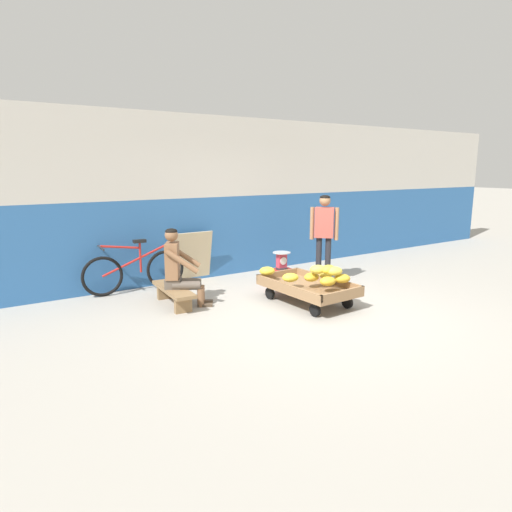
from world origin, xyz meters
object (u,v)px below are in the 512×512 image
plastic_crate (281,278)px  customer_adult (324,229)px  vendor_seated (179,268)px  sign_board (193,257)px  low_bench (173,292)px  bicycle_near_left (135,271)px  shopping_bag (295,283)px  banana_cart (308,288)px  weighing_scale (282,260)px

plastic_crate → customer_adult: size_ratio=0.24×
vendor_seated → sign_board: (0.79, 1.19, -0.13)m
low_bench → bicycle_near_left: bearing=103.1°
customer_adult → shopping_bag: size_ratio=6.38×
vendor_seated → sign_board: size_ratio=1.28×
plastic_crate → sign_board: bearing=133.0°
banana_cart → bicycle_near_left: 2.80m
shopping_bag → plastic_crate: bearing=96.5°
banana_cart → vendor_seated: 1.92m
low_bench → sign_board: sign_board is taller
bicycle_near_left → sign_board: sign_board is taller
low_bench → plastic_crate: 1.96m
low_bench → bicycle_near_left: bicycle_near_left is taller
plastic_crate → bicycle_near_left: 2.43m
bicycle_near_left → weighing_scale: bearing=-25.1°
banana_cart → weighing_scale: 1.05m
banana_cart → bicycle_near_left: bearing=133.7°
vendor_seated → shopping_bag: (1.92, -0.29, -0.45)m
vendor_seated → sign_board: 1.44m
low_bench → plastic_crate: size_ratio=3.10×
banana_cart → shopping_bag: bearing=66.3°
plastic_crate → shopping_bag: bearing=-83.5°
vendor_seated → plastic_crate: 1.93m
low_bench → sign_board: size_ratio=1.26×
shopping_bag → bicycle_near_left: bearing=148.9°
sign_board → customer_adult: customer_adult is taller
bicycle_near_left → shopping_bag: size_ratio=6.92×
banana_cart → customer_adult: customer_adult is taller
plastic_crate → weighing_scale: bearing=-90.0°
vendor_seated → weighing_scale: vendor_seated is taller
shopping_bag → low_bench: bearing=170.4°
banana_cart → vendor_seated: vendor_seated is taller
low_bench → banana_cart: bearing=-30.9°
low_bench → plastic_crate: (1.96, -0.01, -0.05)m
vendor_seated → bicycle_near_left: vendor_seated is taller
vendor_seated → bicycle_near_left: 1.12m
vendor_seated → shopping_bag: bearing=-8.7°
weighing_scale → sign_board: bearing=133.0°
banana_cart → low_bench: 1.98m
weighing_scale → shopping_bag: bearing=-83.4°
banana_cart → bicycle_near_left: bicycle_near_left is taller
sign_board → weighing_scale: bearing=-47.0°
weighing_scale → vendor_seated: bearing=-179.1°
plastic_crate → customer_adult: customer_adult is taller
banana_cart → plastic_crate: size_ratio=4.09×
weighing_scale → sign_board: sign_board is taller
plastic_crate → bicycle_near_left: (-2.19, 1.02, 0.20)m
shopping_bag → vendor_seated: bearing=171.3°
customer_adult → shopping_bag: customer_adult is taller
vendor_seated → customer_adult: (2.66, -0.14, 0.38)m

